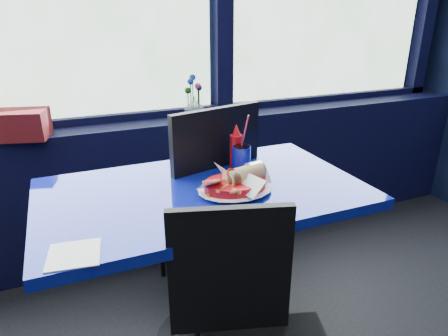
# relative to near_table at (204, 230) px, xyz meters

# --- Properties ---
(window_sill) EXTENTS (5.00, 0.26, 0.80)m
(window_sill) POSITION_rel_near_table_xyz_m (-0.30, 0.87, -0.17)
(window_sill) COLOR black
(window_sill) RESTS_ON ground
(near_table) EXTENTS (1.20, 0.70, 0.75)m
(near_table) POSITION_rel_near_table_xyz_m (0.00, 0.00, 0.00)
(near_table) COLOR black
(near_table) RESTS_ON ground
(chair_near_front) EXTENTS (0.48, 0.49, 0.86)m
(chair_near_front) POSITION_rel_near_table_xyz_m (-0.02, -0.49, -0.07)
(chair_near_front) COLOR black
(chair_near_front) RESTS_ON ground
(chair_near_back) EXTENTS (0.55, 0.55, 1.01)m
(chair_near_back) POSITION_rel_near_table_xyz_m (0.16, 0.31, 0.01)
(chair_near_back) COLOR black
(chair_near_back) RESTS_ON ground
(flower_vase) EXTENTS (0.12, 0.13, 0.24)m
(flower_vase) POSITION_rel_near_table_xyz_m (0.26, 0.85, 0.31)
(flower_vase) COLOR silver
(flower_vase) RESTS_ON window_sill
(food_basket) EXTENTS (0.28, 0.28, 0.09)m
(food_basket) POSITION_rel_near_table_xyz_m (0.10, -0.08, 0.21)
(food_basket) COLOR red
(food_basket) RESTS_ON near_table
(ketchup_bottle) EXTENTS (0.05, 0.05, 0.20)m
(ketchup_bottle) POSITION_rel_near_table_xyz_m (0.20, 0.13, 0.27)
(ketchup_bottle) COLOR red
(ketchup_bottle) RESTS_ON near_table
(soda_cup) EXTENTS (0.08, 0.08, 0.25)m
(soda_cup) POSITION_rel_near_table_xyz_m (0.19, 0.07, 0.25)
(soda_cup) COLOR #0E139C
(soda_cup) RESTS_ON near_table
(napkin) EXTENTS (0.16, 0.16, 0.00)m
(napkin) POSITION_rel_near_table_xyz_m (-0.48, -0.28, 0.18)
(napkin) COLOR white
(napkin) RESTS_ON near_table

